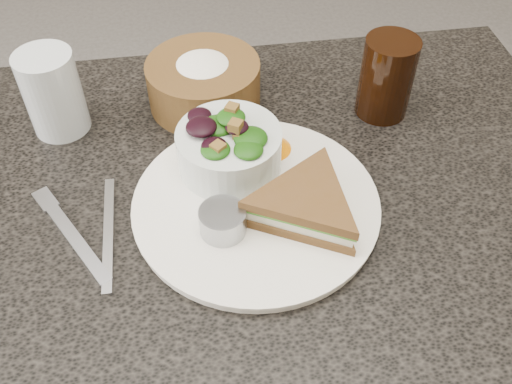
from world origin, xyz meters
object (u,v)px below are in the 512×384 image
object	(u,v)px
dining_table	(237,347)
water_glass	(53,93)
salad_bowl	(229,143)
bread_basket	(203,77)
dressing_ramekin	(223,221)
cola_glass	(387,74)
dinner_plate	(256,205)
sandwich	(306,205)

from	to	relation	value
dining_table	water_glass	size ratio (longest dim) A/B	8.40
salad_bowl	bread_basket	world-z (taller)	bread_basket
dining_table	bread_basket	world-z (taller)	bread_basket
dressing_ramekin	cola_glass	bearing A→B (deg)	38.41
dining_table	dinner_plate	xyz separation A→B (m)	(0.03, -0.01, 0.38)
bread_basket	water_glass	bearing A→B (deg)	-173.22
sandwich	water_glass	distance (m)	0.38
dining_table	salad_bowl	distance (m)	0.43
dressing_ramekin	salad_bowl	bearing A→B (deg)	79.07
dinner_plate	water_glass	xyz separation A→B (m)	(-0.25, 0.20, 0.05)
dinner_plate	dressing_ramekin	size ratio (longest dim) A/B	5.45
cola_glass	water_glass	world-z (taller)	cola_glass
water_glass	dinner_plate	bearing A→B (deg)	-38.04
cola_glass	water_glass	size ratio (longest dim) A/B	1.09
dining_table	bread_basket	size ratio (longest dim) A/B	6.07
sandwich	dressing_ramekin	bearing A→B (deg)	-148.48
sandwich	dressing_ramekin	xyz separation A→B (m)	(-0.10, -0.01, -0.01)
sandwich	salad_bowl	size ratio (longest dim) A/B	1.21
salad_bowl	water_glass	xyz separation A→B (m)	(-0.23, 0.13, 0.01)
water_glass	bread_basket	bearing A→B (deg)	6.78
dining_table	dressing_ramekin	world-z (taller)	dressing_ramekin
salad_bowl	dressing_ramekin	xyz separation A→B (m)	(-0.02, -0.11, -0.02)
dressing_ramekin	dining_table	bearing A→B (deg)	75.09
dressing_ramekin	bread_basket	xyz separation A→B (m)	(0.00, 0.26, 0.02)
cola_glass	salad_bowl	bearing A→B (deg)	-157.87
dining_table	dinner_plate	bearing A→B (deg)	-16.42
dinner_plate	salad_bowl	xyz separation A→B (m)	(-0.02, 0.07, 0.05)
sandwich	dressing_ramekin	distance (m)	0.10
dinner_plate	salad_bowl	distance (m)	0.09
salad_bowl	bread_basket	bearing A→B (deg)	97.25
salad_bowl	water_glass	world-z (taller)	water_glass
salad_bowl	cola_glass	world-z (taller)	cola_glass
dressing_ramekin	bread_basket	size ratio (longest dim) A/B	0.34
dining_table	dressing_ramekin	xyz separation A→B (m)	(-0.01, -0.05, 0.40)
dining_table	dressing_ramekin	size ratio (longest dim) A/B	18.02
dressing_ramekin	water_glass	distance (m)	0.31
dinner_plate	salad_bowl	size ratio (longest dim) A/B	2.26
salad_bowl	bread_basket	size ratio (longest dim) A/B	0.81
dinner_plate	cola_glass	bearing A→B (deg)	37.78
salad_bowl	dinner_plate	bearing A→B (deg)	-70.21
bread_basket	cola_glass	size ratio (longest dim) A/B	1.27
sandwich	dinner_plate	bearing A→B (deg)	176.79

